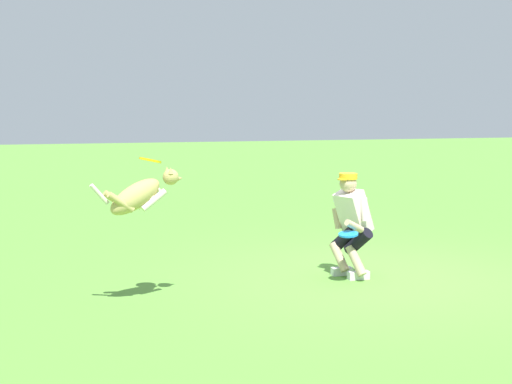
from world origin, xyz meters
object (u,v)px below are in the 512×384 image
(person, at_px, (351,222))
(frisbee_held, at_px, (348,234))
(frisbee_flying, at_px, (150,160))
(dog, at_px, (140,195))

(person, relative_size, frisbee_held, 5.56)
(frisbee_flying, bearing_deg, dog, 22.13)
(dog, bearing_deg, person, -0.21)
(person, xyz_separation_m, frisbee_flying, (2.50, 0.60, 0.85))
(frisbee_held, bearing_deg, person, -116.25)
(dog, relative_size, frisbee_flying, 4.21)
(dog, xyz_separation_m, frisbee_held, (-2.45, -0.30, -0.58))
(frisbee_held, bearing_deg, dog, 7.03)
(dog, height_order, frisbee_flying, frisbee_flying)
(dog, distance_m, frisbee_held, 2.53)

